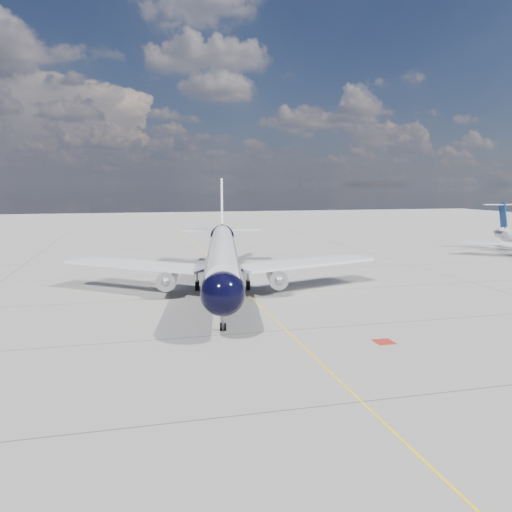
# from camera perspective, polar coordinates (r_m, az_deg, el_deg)

# --- Properties ---
(ground) EXTENTS (320.00, 320.00, 0.00)m
(ground) POSITION_cam_1_polar(r_m,az_deg,el_deg) (77.71, -4.24, -1.28)
(ground) COLOR gray
(ground) RESTS_ON ground
(taxiway_centerline) EXTENTS (0.16, 160.00, 0.01)m
(taxiway_centerline) POSITION_cam_1_polar(r_m,az_deg,el_deg) (72.86, -3.57, -1.91)
(taxiway_centerline) COLOR yellow
(taxiway_centerline) RESTS_ON ground
(red_marking) EXTENTS (1.60, 1.60, 0.01)m
(red_marking) POSITION_cam_1_polar(r_m,az_deg,el_deg) (42.55, 14.42, -9.48)
(red_marking) COLOR maroon
(red_marking) RESTS_ON ground
(main_airliner) EXTENTS (38.40, 47.23, 13.70)m
(main_airliner) POSITION_cam_1_polar(r_m,az_deg,el_deg) (60.42, -3.86, 0.09)
(main_airliner) COLOR black
(main_airliner) RESTS_ON ground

